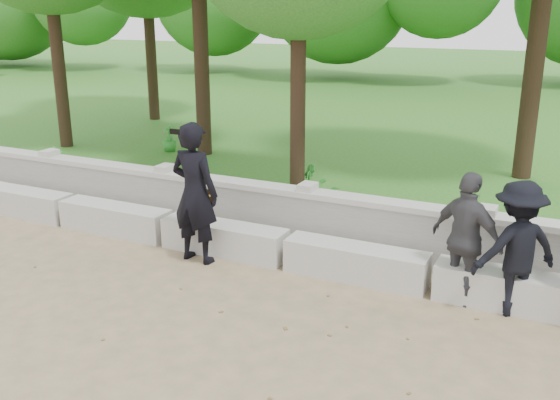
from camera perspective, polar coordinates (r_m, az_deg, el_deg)
The scene contains 11 objects.
ground at distance 8.33m, azimuth -17.90°, elevation -7.94°, with size 80.00×80.00×0.00m, color #9A815E.
lawn at distance 20.34m, azimuth 10.22°, elevation 7.64°, with size 40.00×22.00×0.25m, color #2A571B.
concrete_bench at distance 9.58m, azimuth -10.27°, elevation -2.57°, with size 11.90×0.45×0.45m.
parapet_wall at distance 10.05m, azimuth -8.02°, elevation -0.08°, with size 12.50×0.35×0.90m.
man_main at distance 8.61m, azimuth -7.80°, elevation 0.63°, with size 0.75×0.67×1.98m.
visitor_mid at distance 7.62m, azimuth 20.82°, elevation -4.15°, with size 1.18×1.10×1.59m.
visitor_right at distance 7.66m, azimuth 16.69°, elevation -3.46°, with size 1.03×0.77×1.63m.
shrub_a at distance 12.79m, azimuth -19.75°, elevation 3.24°, with size 0.32×0.22×0.61m, color green.
shrub_b at distance 10.73m, azimuth 2.51°, elevation 1.70°, with size 0.33×0.27×0.61m, color green.
shrub_c at distance 9.70m, azimuth 4.45°, elevation -0.07°, with size 0.54×0.47×0.60m, color green.
shrub_d at distance 14.55m, azimuth -10.09°, elevation 5.61°, with size 0.35×0.31×0.62m, color green.
Camera 1 is at (5.41, -5.33, 3.43)m, focal length 40.00 mm.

